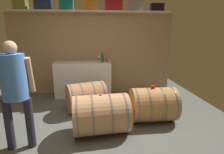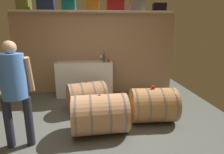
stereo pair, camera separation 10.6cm
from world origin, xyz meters
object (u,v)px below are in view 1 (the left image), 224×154
object	(u,v)px
wine_barrel_flank	(86,97)
tasting_cup	(153,87)
toolcase_olive	(21,4)
toolcase_teal	(67,3)
toolcase_red	(113,5)
toolcase_black	(157,8)
toolcase_navy	(43,3)
work_cabinet	(83,79)
red_funnel	(107,60)
toolcase_grey	(135,5)
wine_barrel_near	(153,104)
toolcase_orange	(91,6)
wine_bottle_green	(103,58)
wine_barrel_far	(101,114)
wine_glass	(99,57)
winemaker_pouring	(15,85)

from	to	relation	value
wine_barrel_flank	tasting_cup	world-z (taller)	tasting_cup
toolcase_olive	toolcase_teal	xyz separation A→B (m)	(1.12, 0.00, 0.04)
toolcase_red	toolcase_black	xyz separation A→B (m)	(1.15, 0.00, -0.06)
toolcase_navy	work_cabinet	xyz separation A→B (m)	(0.93, -0.17, -1.91)
work_cabinet	red_funnel	distance (m)	0.81
toolcase_red	toolcase_grey	size ratio (longest dim) A/B	1.27
toolcase_navy	wine_barrel_near	xyz separation A→B (m)	(2.35, -1.76, -2.05)
toolcase_teal	tasting_cup	size ratio (longest dim) A/B	4.86
work_cabinet	wine_barrel_flank	bearing A→B (deg)	-82.96
wine_barrel_near	toolcase_orange	bearing A→B (deg)	122.39
wine_bottle_green	wine_barrel_far	distance (m)	1.98
toolcase_navy	toolcase_black	size ratio (longest dim) A/B	1.22
wine_glass	wine_barrel_flank	size ratio (longest dim) A/B	0.16
toolcase_olive	toolcase_orange	world-z (taller)	toolcase_olive
wine_bottle_green	wine_glass	bearing A→B (deg)	106.02
toolcase_black	toolcase_orange	bearing A→B (deg)	-179.90
toolcase_red	work_cabinet	bearing A→B (deg)	-170.96
toolcase_orange	winemaker_pouring	xyz separation A→B (m)	(-0.99, -2.41, -1.39)
tasting_cup	winemaker_pouring	distance (m)	2.26
toolcase_teal	toolcase_grey	bearing A→B (deg)	-0.14
toolcase_olive	work_cabinet	bearing A→B (deg)	-4.51
wine_glass	toolcase_grey	bearing A→B (deg)	-1.11
toolcase_navy	wine_bottle_green	bearing A→B (deg)	-14.53
toolcase_orange	tasting_cup	distance (m)	2.68
toolcase_navy	tasting_cup	xyz separation A→B (m)	(2.33, -1.76, -1.70)
toolcase_grey	wine_barrel_flank	distance (m)	2.69
tasting_cup	winemaker_pouring	bearing A→B (deg)	-163.00
wine_glass	wine_barrel_far	distance (m)	2.25
toolcase_black	work_cabinet	xyz separation A→B (m)	(-1.97, -0.17, -1.85)
red_funnel	toolcase_grey	bearing A→B (deg)	13.30
toolcase_olive	wine_bottle_green	bearing A→B (deg)	-5.51
toolcase_navy	wine_glass	distance (m)	1.92
tasting_cup	toolcase_black	bearing A→B (deg)	71.89
toolcase_red	work_cabinet	distance (m)	2.08
toolcase_navy	work_cabinet	world-z (taller)	toolcase_navy
work_cabinet	wine_glass	xyz separation A→B (m)	(0.43, 0.19, 0.56)
toolcase_red	red_funnel	size ratio (longest dim) A/B	3.89
toolcase_olive	toolcase_red	distance (m)	2.30
toolcase_red	tasting_cup	size ratio (longest dim) A/B	5.98
toolcase_navy	winemaker_pouring	size ratio (longest dim) A/B	0.27
toolcase_black	work_cabinet	bearing A→B (deg)	-174.84
toolcase_grey	work_cabinet	distance (m)	2.37
toolcase_navy	wine_barrel_far	xyz separation A→B (m)	(1.35, -2.12, -2.04)
toolcase_navy	wine_bottle_green	xyz separation A→B (m)	(1.45, -0.27, -1.33)
wine_glass	tasting_cup	distance (m)	2.05
toolcase_navy	work_cabinet	bearing A→B (deg)	-14.53
toolcase_grey	wine_barrel_near	distance (m)	2.70
wine_barrel_far	toolcase_olive	bearing A→B (deg)	125.53
wine_barrel_far	tasting_cup	bearing A→B (deg)	13.83
wine_barrel_far	wine_barrel_flank	size ratio (longest dim) A/B	1.02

